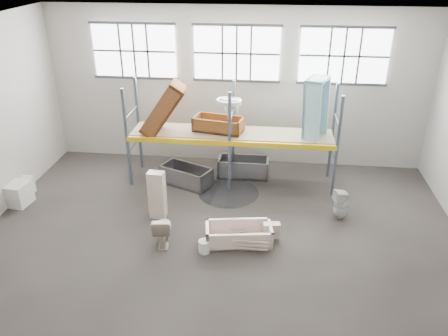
# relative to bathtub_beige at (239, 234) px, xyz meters

# --- Properties ---
(floor) EXTENTS (12.00, 10.00, 0.10)m
(floor) POSITION_rel_bathtub_beige_xyz_m (-0.50, -0.26, -0.29)
(floor) COLOR #4A4440
(floor) RESTS_ON ground
(ceiling) EXTENTS (12.00, 10.00, 0.10)m
(ceiling) POSITION_rel_bathtub_beige_xyz_m (-0.50, -0.26, 4.81)
(ceiling) COLOR silver
(ceiling) RESTS_ON ground
(wall_back) EXTENTS (12.00, 0.10, 5.00)m
(wall_back) POSITION_rel_bathtub_beige_xyz_m (-0.50, 4.79, 2.26)
(wall_back) COLOR #B0ACA3
(wall_back) RESTS_ON ground
(wall_front) EXTENTS (12.00, 0.10, 5.00)m
(wall_front) POSITION_rel_bathtub_beige_xyz_m (-0.50, -5.31, 2.26)
(wall_front) COLOR #ADAAA1
(wall_front) RESTS_ON ground
(window_left) EXTENTS (2.60, 0.04, 1.60)m
(window_left) POSITION_rel_bathtub_beige_xyz_m (-3.70, 4.68, 3.36)
(window_left) COLOR white
(window_left) RESTS_ON wall_back
(window_mid) EXTENTS (2.60, 0.04, 1.60)m
(window_mid) POSITION_rel_bathtub_beige_xyz_m (-0.50, 4.68, 3.36)
(window_mid) COLOR white
(window_mid) RESTS_ON wall_back
(window_right) EXTENTS (2.60, 0.04, 1.60)m
(window_right) POSITION_rel_bathtub_beige_xyz_m (2.70, 4.68, 3.36)
(window_right) COLOR white
(window_right) RESTS_ON wall_back
(rack_upright_la) EXTENTS (0.08, 0.08, 3.00)m
(rack_upright_la) POSITION_rel_bathtub_beige_xyz_m (-3.50, 2.64, 1.26)
(rack_upright_la) COLOR slate
(rack_upright_la) RESTS_ON floor
(rack_upright_lb) EXTENTS (0.08, 0.08, 3.00)m
(rack_upright_lb) POSITION_rel_bathtub_beige_xyz_m (-3.50, 3.84, 1.26)
(rack_upright_lb) COLOR slate
(rack_upright_lb) RESTS_ON floor
(rack_upright_ma) EXTENTS (0.08, 0.08, 3.00)m
(rack_upright_ma) POSITION_rel_bathtub_beige_xyz_m (-0.50, 2.64, 1.26)
(rack_upright_ma) COLOR slate
(rack_upright_ma) RESTS_ON floor
(rack_upright_mb) EXTENTS (0.08, 0.08, 3.00)m
(rack_upright_mb) POSITION_rel_bathtub_beige_xyz_m (-0.50, 3.84, 1.26)
(rack_upright_mb) COLOR slate
(rack_upright_mb) RESTS_ON floor
(rack_upright_ra) EXTENTS (0.08, 0.08, 3.00)m
(rack_upright_ra) POSITION_rel_bathtub_beige_xyz_m (2.50, 2.64, 1.26)
(rack_upright_ra) COLOR slate
(rack_upright_ra) RESTS_ON floor
(rack_upright_rb) EXTENTS (0.08, 0.08, 3.00)m
(rack_upright_rb) POSITION_rel_bathtub_beige_xyz_m (2.50, 3.84, 1.26)
(rack_upright_rb) COLOR slate
(rack_upright_rb) RESTS_ON floor
(rack_beam_front) EXTENTS (6.00, 0.10, 0.14)m
(rack_beam_front) POSITION_rel_bathtub_beige_xyz_m (-0.50, 2.64, 1.26)
(rack_beam_front) COLOR yellow
(rack_beam_front) RESTS_ON floor
(rack_beam_back) EXTENTS (6.00, 0.10, 0.14)m
(rack_beam_back) POSITION_rel_bathtub_beige_xyz_m (-0.50, 3.84, 1.26)
(rack_beam_back) COLOR yellow
(rack_beam_back) RESTS_ON floor
(shelf_deck) EXTENTS (5.90, 1.10, 0.03)m
(shelf_deck) POSITION_rel_bathtub_beige_xyz_m (-0.50, 3.24, 1.34)
(shelf_deck) COLOR gray
(shelf_deck) RESTS_ON floor
(wet_patch) EXTENTS (1.80, 1.80, 0.00)m
(wet_patch) POSITION_rel_bathtub_beige_xyz_m (-0.50, 2.44, -0.23)
(wet_patch) COLOR black
(wet_patch) RESTS_ON floor
(bathtub_beige) EXTENTS (1.70, 0.99, 0.47)m
(bathtub_beige) POSITION_rel_bathtub_beige_xyz_m (0.00, 0.00, 0.00)
(bathtub_beige) COLOR beige
(bathtub_beige) RESTS_ON floor
(cistern_spare) EXTENTS (0.43, 0.26, 0.39)m
(cistern_spare) POSITION_rel_bathtub_beige_xyz_m (0.78, 0.21, 0.04)
(cistern_spare) COLOR #C3AB9F
(cistern_spare) RESTS_ON bathtub_beige
(sink_in_tub) EXTENTS (0.49, 0.49, 0.14)m
(sink_in_tub) POSITION_rel_bathtub_beige_xyz_m (-0.05, 0.33, -0.08)
(sink_in_tub) COLOR beige
(sink_in_tub) RESTS_ON bathtub_beige
(toilet_beige) EXTENTS (0.54, 0.83, 0.80)m
(toilet_beige) POSITION_rel_bathtub_beige_xyz_m (-1.82, -0.22, 0.16)
(toilet_beige) COLOR beige
(toilet_beige) RESTS_ON floor
(cistern_tall) EXTENTS (0.45, 0.31, 1.33)m
(cistern_tall) POSITION_rel_bathtub_beige_xyz_m (-2.23, 0.94, 0.43)
(cistern_tall) COLOR beige
(cistern_tall) RESTS_ON floor
(toilet_white) EXTENTS (0.49, 0.48, 0.84)m
(toilet_white) POSITION_rel_bathtub_beige_xyz_m (2.58, 1.40, 0.19)
(toilet_white) COLOR white
(toilet_white) RESTS_ON floor
(steel_tub_left) EXTENTS (1.69, 1.29, 0.56)m
(steel_tub_left) POSITION_rel_bathtub_beige_xyz_m (-1.84, 2.85, 0.05)
(steel_tub_left) COLOR #97989F
(steel_tub_left) RESTS_ON floor
(steel_tub_right) EXTENTS (1.57, 0.75, 0.57)m
(steel_tub_right) POSITION_rel_bathtub_beige_xyz_m (-0.15, 3.63, 0.05)
(steel_tub_right) COLOR #A3A6AB
(steel_tub_right) RESTS_ON floor
(rust_tub_flat) EXTENTS (1.56, 0.96, 0.41)m
(rust_tub_flat) POSITION_rel_bathtub_beige_xyz_m (-0.90, 3.29, 1.58)
(rust_tub_flat) COLOR brown
(rust_tub_flat) RESTS_ON shelf_deck
(rust_tub_tilted) EXTENTS (1.42, 0.85, 1.70)m
(rust_tub_tilted) POSITION_rel_bathtub_beige_xyz_m (-2.47, 3.07, 2.06)
(rust_tub_tilted) COLOR brown
(rust_tub_tilted) RESTS_ON shelf_deck
(sink_on_shelf) EXTENTS (0.80, 0.67, 0.63)m
(sink_on_shelf) POSITION_rel_bathtub_beige_xyz_m (-0.56, 2.98, 1.86)
(sink_on_shelf) COLOR white
(sink_on_shelf) RESTS_ON rust_tub_flat
(blue_tub_upright) EXTENTS (0.84, 0.98, 1.79)m
(blue_tub_upright) POSITION_rel_bathtub_beige_xyz_m (1.88, 3.26, 2.16)
(blue_tub_upright) COLOR #94CADA
(blue_tub_upright) RESTS_ON shelf_deck
(bucket) EXTENTS (0.34, 0.34, 0.32)m
(bucket) POSITION_rel_bathtub_beige_xyz_m (-0.78, -0.47, -0.08)
(bucket) COLOR white
(bucket) RESTS_ON floor
(carton_near) EXTENTS (0.81, 0.72, 0.63)m
(carton_near) POSITION_rel_bathtub_beige_xyz_m (-6.37, 1.16, 0.08)
(carton_near) COLOR silver
(carton_near) RESTS_ON floor
(carton_far) EXTENTS (0.62, 0.62, 0.52)m
(carton_far) POSITION_rel_bathtub_beige_xyz_m (-6.49, 1.60, 0.02)
(carton_far) COLOR beige
(carton_far) RESTS_ON floor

